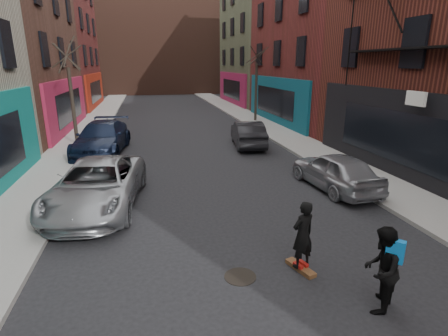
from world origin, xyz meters
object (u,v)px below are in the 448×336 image
parked_left_end (102,138)px  pedestrian (382,269)px  manhole (240,276)px  skateboarder (303,235)px  tree_right_far (256,76)px  skateboard (300,268)px  tree_left_far (70,85)px  parked_left_far (97,185)px  parked_right_end (248,134)px  parked_right_far (335,171)px

parked_left_end → pedestrian: (6.38, -13.84, 0.05)m
manhole → skateboarder: bearing=-1.5°
tree_right_far → skateboarder: size_ratio=4.36×
parked_left_end → pedestrian: size_ratio=3.28×
skateboard → pedestrian: (0.86, -1.51, 0.80)m
tree_left_far → parked_left_far: bearing=-76.7°
tree_left_far → parked_left_end: tree_left_far is taller
skateboard → parked_right_end: bearing=61.4°
parked_left_far → parked_right_far: (8.33, -0.07, -0.06)m
skateboarder → manhole: skateboarder is taller
tree_right_far → skateboard: bearing=-104.6°
tree_right_far → parked_right_end: size_ratio=1.58×
parked_right_end → skateboard: bearing=86.8°
pedestrian → manhole: bearing=-77.0°
parked_right_far → pedestrian: size_ratio=2.44×
pedestrian → parked_right_end: bearing=-138.6°
pedestrian → parked_right_far: bearing=-155.3°
parked_right_end → skateboarder: size_ratio=2.76×
skateboarder → parked_right_end: bearing=-118.6°
parked_right_end → skateboarder: 12.38m
parked_right_far → pedestrian: pedestrian is taller
manhole → skateboard: bearing=-1.5°
pedestrian → manhole: (-2.26, 1.55, -0.84)m
parked_right_end → parked_left_end: bearing=6.3°
parked_left_end → skateboarder: 13.50m
tree_left_far → pedestrian: 17.90m
tree_right_far → skateboard: (-5.29, -20.31, -3.48)m
parked_right_end → manhole: bearing=80.6°
parked_left_end → manhole: 12.98m
parked_left_end → skateboarder: bearing=-58.8°
manhole → parked_left_far: bearing=126.1°
parked_left_far → tree_left_far: bearing=110.3°
tree_left_far → skateboarder: tree_left_far is taller
tree_right_far → parked_right_far: bearing=-96.7°
tree_right_far → skateboarder: tree_right_far is taller
tree_left_far → skateboard: size_ratio=8.12×
parked_right_end → skateboard: size_ratio=5.37×
parked_left_end → parked_right_end: 7.80m
tree_right_far → parked_left_end: 13.71m
pedestrian → skateboard: bearing=-102.9°
skateboard → manhole: skateboard is taller
pedestrian → tree_right_far: bearing=-144.1°
tree_left_far → pedestrian: size_ratio=3.87×
parked_left_far → manhole: 5.94m
parked_right_end → pedestrian: (-1.42, -13.68, 0.14)m
parked_left_end → skateboarder: size_ratio=3.53×
tree_left_far → tree_right_far: tree_right_far is taller
tree_left_far → parked_right_far: bearing=-42.1°
tree_right_far → parked_right_end: tree_right_far is taller
tree_left_far → pedestrian: bearing=-63.2°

